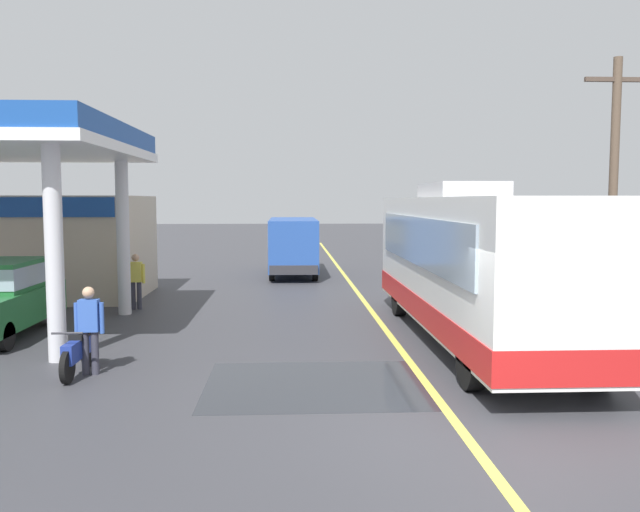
% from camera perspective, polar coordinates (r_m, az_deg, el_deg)
% --- Properties ---
extents(ground, '(120.00, 120.00, 0.00)m').
position_cam_1_polar(ground, '(29.35, 1.96, -1.41)').
color(ground, '#38383D').
extents(lane_divider_stripe, '(0.16, 50.00, 0.01)m').
position_cam_1_polar(lane_divider_stripe, '(24.41, 2.94, -2.70)').
color(lane_divider_stripe, '#D8CC4C').
rests_on(lane_divider_stripe, ground).
extents(wet_puddle_patch, '(3.93, 3.14, 0.01)m').
position_cam_1_polar(wet_puddle_patch, '(11.63, -0.31, -11.30)').
color(wet_puddle_patch, '#26282D').
rests_on(wet_puddle_patch, ground).
extents(coach_bus_main, '(2.60, 11.04, 3.69)m').
position_cam_1_polar(coach_bus_main, '(15.30, 13.27, -0.94)').
color(coach_bus_main, white).
rests_on(coach_bus_main, ground).
extents(gas_station_roadside, '(9.10, 11.95, 5.10)m').
position_cam_1_polar(gas_station_roadside, '(21.68, -25.63, 2.81)').
color(gas_station_roadside, '#194799').
rests_on(gas_station_roadside, ground).
extents(car_at_pump, '(1.70, 4.20, 1.82)m').
position_cam_1_polar(car_at_pump, '(17.19, -26.43, -3.06)').
color(car_at_pump, '#1E602D').
rests_on(car_at_pump, ground).
extents(minibus_opposing_lane, '(2.04, 6.13, 2.44)m').
position_cam_1_polar(minibus_opposing_lane, '(28.04, -2.40, 1.31)').
color(minibus_opposing_lane, '#264C9E').
rests_on(minibus_opposing_lane, ground).
extents(motorcycle_parked_forecourt, '(0.55, 1.80, 0.92)m').
position_cam_1_polar(motorcycle_parked_forecourt, '(12.98, -20.63, -7.88)').
color(motorcycle_parked_forecourt, black).
rests_on(motorcycle_parked_forecourt, ground).
extents(pedestrian_near_pump, '(0.55, 0.22, 1.66)m').
position_cam_1_polar(pedestrian_near_pump, '(12.80, -19.75, -5.80)').
color(pedestrian_near_pump, '#33333F').
rests_on(pedestrian_near_pump, ground).
extents(pedestrian_by_shop, '(0.55, 0.22, 1.66)m').
position_cam_1_polar(pedestrian_by_shop, '(20.01, -16.00, -1.90)').
color(pedestrian_by_shop, '#33333F').
rests_on(pedestrian_by_shop, ground).
extents(utility_pole_roadside, '(1.80, 0.24, 7.12)m').
position_cam_1_polar(utility_pole_roadside, '(19.52, 24.54, 5.92)').
color(utility_pole_roadside, brown).
rests_on(utility_pole_roadside, ground).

